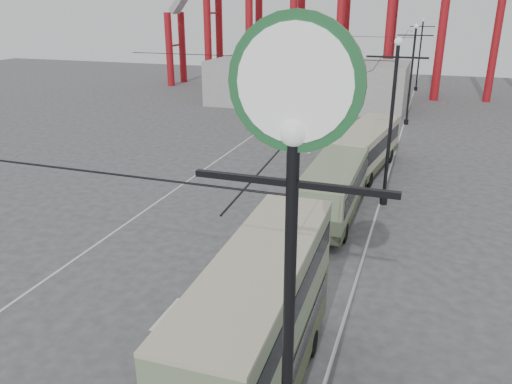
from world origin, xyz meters
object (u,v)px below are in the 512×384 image
at_px(single_decker_green, 337,183).
at_px(double_decker_bus, 260,324).
at_px(single_decker_cream, 366,147).
at_px(pedestrian, 244,257).
at_px(lamp_post_near, 292,210).

bearing_deg(single_decker_green, double_decker_bus, -87.67).
relative_size(single_decker_green, single_decker_cream, 1.05).
xyz_separation_m(single_decker_cream, pedestrian, (-2.90, -16.36, -0.84)).
relative_size(single_decker_cream, pedestrian, 5.63).
bearing_deg(single_decker_green, lamp_post_near, -82.61).
bearing_deg(single_decker_green, pedestrian, -105.62).
relative_size(double_decker_bus, single_decker_green, 0.83).
relative_size(lamp_post_near, single_decker_green, 1.01).
height_order(single_decker_green, pedestrian, single_decker_green).
height_order(double_decker_bus, pedestrian, double_decker_bus).
bearing_deg(single_decker_green, single_decker_cream, 86.12).
height_order(lamp_post_near, single_decker_green, lamp_post_near).
bearing_deg(lamp_post_near, single_decker_cream, 93.99).
xyz_separation_m(single_decker_green, single_decker_cream, (0.55, 8.01, 0.04)).
bearing_deg(single_decker_cream, single_decker_green, -86.52).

